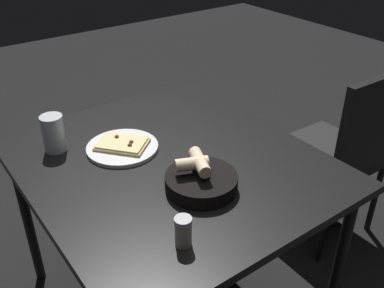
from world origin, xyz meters
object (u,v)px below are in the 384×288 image
beer_glass (54,135)px  pepper_shaker (183,233)px  pizza_plate (122,147)px  chair_near (344,147)px  bread_basket (201,180)px  dining_table (170,174)px

beer_glass → pepper_shaker: beer_glass is taller
pizza_plate → pepper_shaker: pepper_shaker is taller
pizza_plate → chair_near: bearing=-14.5°
bread_basket → pizza_plate: bearing=103.6°
dining_table → bread_basket: (-0.01, -0.20, 0.09)m
bread_basket → beer_glass: bearing=119.5°
beer_glass → pepper_shaker: 0.67m
pepper_shaker → chair_near: 1.15m
dining_table → pepper_shaker: size_ratio=12.26×
dining_table → chair_near: (0.89, -0.10, -0.15)m
dining_table → pepper_shaker: bearing=-118.5°
dining_table → pepper_shaker: (-0.20, -0.37, 0.10)m
pizza_plate → bread_basket: size_ratio=1.13×
pepper_shaker → chair_near: bearing=13.9°
bread_basket → beer_glass: beer_glass is taller
bread_basket → chair_near: bearing=6.3°
beer_glass → pepper_shaker: bearing=-82.3°
bread_basket → dining_table: bearing=86.3°
bread_basket → pepper_shaker: 0.26m
pizza_plate → chair_near: chair_near is taller
pizza_plate → pepper_shaker: bearing=-101.1°
dining_table → beer_glass: beer_glass is taller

